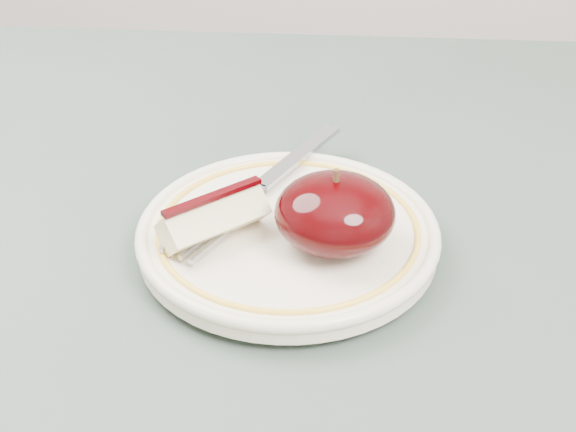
# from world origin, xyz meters

# --- Properties ---
(table) EXTENTS (0.90, 0.90, 0.75)m
(table) POSITION_xyz_m (0.00, 0.00, 0.66)
(table) COLOR brown
(table) RESTS_ON ground
(plate) EXTENTS (0.20, 0.20, 0.02)m
(plate) POSITION_xyz_m (-0.02, 0.05, 0.76)
(plate) COLOR white
(plate) RESTS_ON table
(apple_half) EXTENTS (0.08, 0.07, 0.06)m
(apple_half) POSITION_xyz_m (0.01, 0.04, 0.79)
(apple_half) COLOR black
(apple_half) RESTS_ON plate
(apple_wedge) EXTENTS (0.07, 0.07, 0.03)m
(apple_wedge) POSITION_xyz_m (-0.06, 0.04, 0.78)
(apple_wedge) COLOR beige
(apple_wedge) RESTS_ON plate
(fork) EXTENTS (0.11, 0.19, 0.00)m
(fork) POSITION_xyz_m (-0.04, 0.10, 0.77)
(fork) COLOR #94979C
(fork) RESTS_ON plate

